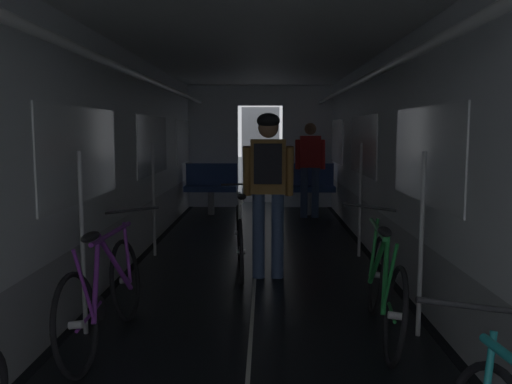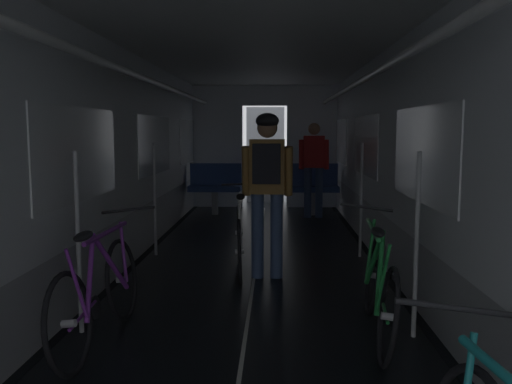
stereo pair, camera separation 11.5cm
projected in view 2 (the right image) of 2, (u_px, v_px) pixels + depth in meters
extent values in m
cube|color=black|center=(110.00, 288.00, 5.30)|extent=(0.08, 11.50, 0.01)
cube|color=black|center=(398.00, 291.00, 5.20)|extent=(0.08, 11.50, 0.01)
cube|color=beige|center=(252.00, 290.00, 5.25)|extent=(0.03, 11.27, 0.00)
cube|color=#9EA0A5|center=(99.00, 259.00, 5.27)|extent=(0.12, 11.50, 0.60)
cube|color=silver|center=(94.00, 133.00, 5.13)|extent=(0.12, 11.50, 1.85)
cube|color=white|center=(80.00, 154.00, 4.58)|extent=(0.02, 1.90, 0.80)
cube|color=white|center=(155.00, 145.00, 7.44)|extent=(0.02, 1.90, 0.80)
cube|color=white|center=(189.00, 141.00, 10.29)|extent=(0.02, 1.90, 0.80)
cube|color=yellow|center=(110.00, 151.00, 5.42)|extent=(0.01, 0.20, 0.28)
cylinder|color=white|center=(128.00, 72.00, 5.06)|extent=(0.07, 11.04, 0.07)
cylinder|color=#B7BABF|center=(78.00, 243.00, 4.08)|extent=(0.04, 0.04, 1.40)
cylinder|color=#B7BABF|center=(155.00, 200.00, 6.66)|extent=(0.04, 0.04, 1.40)
cube|color=#9EA0A5|center=(409.00, 261.00, 5.16)|extent=(0.12, 11.50, 0.60)
cube|color=silver|center=(413.00, 133.00, 5.03)|extent=(0.12, 11.50, 1.85)
cube|color=white|center=(422.00, 155.00, 4.48)|extent=(0.02, 1.90, 0.80)
cube|color=white|center=(365.00, 145.00, 7.33)|extent=(0.02, 1.90, 0.80)
cube|color=white|center=(340.00, 141.00, 10.19)|extent=(0.02, 1.90, 0.80)
cube|color=yellow|center=(414.00, 153.00, 4.75)|extent=(0.01, 0.20, 0.28)
cylinder|color=white|center=(378.00, 71.00, 4.97)|extent=(0.07, 11.04, 0.07)
cylinder|color=#B7BABF|center=(416.00, 246.00, 3.99)|extent=(0.04, 0.04, 1.40)
cylinder|color=#B7BABF|center=(361.00, 201.00, 6.57)|extent=(0.04, 0.04, 1.40)
cube|color=silver|center=(218.00, 147.00, 10.92)|extent=(1.00, 0.12, 2.45)
cube|color=silver|center=(312.00, 147.00, 10.85)|extent=(1.00, 0.12, 2.45)
cube|color=silver|center=(265.00, 96.00, 10.77)|extent=(0.90, 0.12, 0.40)
cube|color=#4C4F54|center=(265.00, 155.00, 11.60)|extent=(0.81, 0.04, 2.05)
cube|color=silver|center=(252.00, 26.00, 4.97)|extent=(3.14, 11.62, 0.12)
cylinder|color=gray|center=(215.00, 203.00, 9.98)|extent=(0.12, 0.12, 0.44)
cube|color=#2D4784|center=(215.00, 188.00, 9.95)|extent=(0.96, 0.44, 0.10)
cube|color=#2D4784|center=(216.00, 174.00, 10.11)|extent=(0.96, 0.08, 0.40)
torus|color=gray|center=(193.00, 163.00, 10.13)|extent=(0.14, 0.14, 0.02)
cylinder|color=gray|center=(312.00, 203.00, 9.91)|extent=(0.12, 0.12, 0.44)
cube|color=#2D4784|center=(312.00, 189.00, 9.88)|extent=(0.96, 0.44, 0.10)
cube|color=#2D4784|center=(312.00, 174.00, 10.04)|extent=(0.96, 0.08, 0.40)
torus|color=gray|center=(289.00, 163.00, 10.06)|extent=(0.14, 0.14, 0.02)
torus|color=black|center=(69.00, 324.00, 3.41)|extent=(0.15, 0.67, 0.67)
cylinder|color=#B2B2B7|center=(69.00, 324.00, 3.41)|extent=(0.10, 0.05, 0.06)
torus|color=black|center=(122.00, 280.00, 4.42)|extent=(0.15, 0.67, 0.67)
cylinder|color=#B2B2B7|center=(122.00, 280.00, 4.42)|extent=(0.10, 0.05, 0.06)
cylinder|color=purple|center=(111.00, 263.00, 4.08)|extent=(0.13, 0.54, 0.56)
cylinder|color=purple|center=(90.00, 278.00, 3.67)|extent=(0.09, 0.35, 0.55)
cylinder|color=purple|center=(107.00, 233.00, 3.89)|extent=(0.08, 0.82, 0.04)
cylinder|color=purple|center=(76.00, 284.00, 3.45)|extent=(0.09, 0.16, 0.49)
cylinder|color=purple|center=(83.00, 315.00, 3.63)|extent=(0.04, 0.45, 0.07)
cylinder|color=purple|center=(123.00, 252.00, 4.36)|extent=(0.09, 0.09, 0.49)
cylinder|color=black|center=(95.00, 307.00, 3.86)|extent=(0.04, 0.17, 0.17)
ellipsoid|color=black|center=(83.00, 236.00, 3.46)|extent=(0.11, 0.24, 0.07)
cylinder|color=black|center=(128.00, 210.00, 4.34)|extent=(0.44, 0.04, 0.08)
torus|color=black|center=(388.00, 317.00, 3.54)|extent=(0.17, 0.68, 0.67)
cylinder|color=#B2B2B7|center=(388.00, 317.00, 3.54)|extent=(0.10, 0.06, 0.06)
torus|color=black|center=(373.00, 275.00, 4.54)|extent=(0.17, 0.68, 0.67)
cylinder|color=#B2B2B7|center=(373.00, 275.00, 4.54)|extent=(0.10, 0.06, 0.06)
cylinder|color=#1E8438|center=(374.00, 259.00, 4.21)|extent=(0.07, 0.55, 0.56)
cylinder|color=#1E8438|center=(380.00, 272.00, 3.81)|extent=(0.13, 0.34, 0.55)
cylinder|color=#1E8438|center=(373.00, 229.00, 4.03)|extent=(0.11, 0.82, 0.04)
cylinder|color=#1E8438|center=(383.00, 278.00, 3.58)|extent=(0.07, 0.17, 0.49)
cylinder|color=#1E8438|center=(384.00, 309.00, 3.76)|extent=(0.07, 0.45, 0.07)
cylinder|color=#1E8438|center=(371.00, 248.00, 4.49)|extent=(0.09, 0.08, 0.49)
cylinder|color=black|center=(381.00, 302.00, 3.99)|extent=(0.05, 0.17, 0.17)
ellipsoid|color=black|center=(378.00, 232.00, 3.60)|extent=(0.12, 0.25, 0.07)
cylinder|color=black|center=(366.00, 207.00, 4.48)|extent=(0.44, 0.06, 0.08)
cylinder|color=black|center=(454.00, 308.00, 1.95)|extent=(0.44, 0.07, 0.09)
cylinder|color=#384C75|center=(258.00, 236.00, 5.66)|extent=(0.13, 0.13, 0.90)
cylinder|color=#384C75|center=(277.00, 236.00, 5.65)|extent=(0.13, 0.13, 0.90)
cube|color=olive|center=(267.00, 166.00, 5.57)|extent=(0.36, 0.23, 0.56)
cylinder|color=olive|center=(246.00, 171.00, 5.61)|extent=(0.09, 0.20, 0.53)
cylinder|color=olive|center=(288.00, 171.00, 5.58)|extent=(0.09, 0.20, 0.53)
sphere|color=#9E7051|center=(267.00, 128.00, 5.53)|extent=(0.21, 0.21, 0.21)
ellipsoid|color=black|center=(267.00, 121.00, 5.52)|extent=(0.25, 0.28, 0.16)
cube|color=black|center=(267.00, 164.00, 5.40)|extent=(0.28, 0.17, 0.40)
torus|color=black|center=(239.00, 252.00, 5.42)|extent=(0.10, 0.67, 0.67)
cylinder|color=#B2B2B7|center=(239.00, 252.00, 5.42)|extent=(0.09, 0.06, 0.05)
torus|color=black|center=(239.00, 233.00, 6.43)|extent=(0.10, 0.67, 0.67)
cylinder|color=#B2B2B7|center=(239.00, 233.00, 6.43)|extent=(0.09, 0.06, 0.05)
cylinder|color=silver|center=(240.00, 219.00, 6.10)|extent=(0.07, 0.54, 0.56)
cylinder|color=silver|center=(240.00, 225.00, 5.69)|extent=(0.07, 0.34, 0.55)
cylinder|color=silver|center=(240.00, 197.00, 5.91)|extent=(0.09, 0.82, 0.03)
cylinder|color=silver|center=(240.00, 227.00, 5.46)|extent=(0.03, 0.17, 0.49)
cylinder|color=silver|center=(239.00, 249.00, 5.65)|extent=(0.06, 0.45, 0.07)
cylinder|color=silver|center=(239.00, 213.00, 6.38)|extent=(0.05, 0.09, 0.49)
cylinder|color=black|center=(239.00, 247.00, 5.87)|extent=(0.03, 0.17, 0.17)
ellipsoid|color=black|center=(241.00, 197.00, 5.48)|extent=(0.11, 0.25, 0.06)
cylinder|color=black|center=(240.00, 184.00, 6.36)|extent=(0.44, 0.06, 0.04)
cylinder|color=#384C75|center=(319.00, 193.00, 9.58)|extent=(0.13, 0.13, 0.90)
cylinder|color=#384C75|center=(308.00, 193.00, 9.59)|extent=(0.13, 0.13, 0.90)
cube|color=red|center=(314.00, 152.00, 9.50)|extent=(0.36, 0.22, 0.56)
cylinder|color=red|center=(326.00, 155.00, 9.48)|extent=(0.09, 0.20, 0.53)
cylinder|color=red|center=(301.00, 155.00, 9.50)|extent=(0.09, 0.20, 0.53)
sphere|color=#9E7051|center=(314.00, 129.00, 9.46)|extent=(0.21, 0.21, 0.21)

